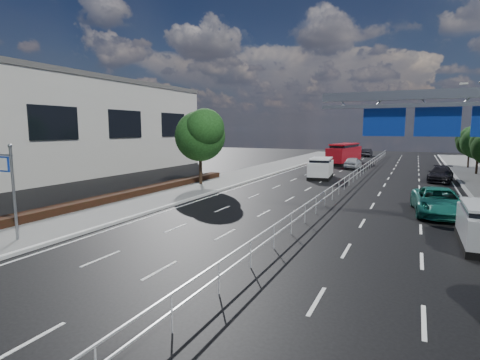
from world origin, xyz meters
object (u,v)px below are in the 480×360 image
at_px(red_bus, 344,153).
at_px(near_car_silver, 353,163).
at_px(overhead_gantry, 456,115).
at_px(parked_car_teal, 438,202).
at_px(parked_car_dark, 441,174).
at_px(white_minivan, 321,168).
at_px(toilet_sign, 6,176).
at_px(near_car_dark, 367,152).

xyz_separation_m(red_bus, near_car_silver, (2.11, -5.90, -0.79)).
distance_m(overhead_gantry, parked_car_teal, 6.24).
relative_size(parked_car_teal, parked_car_dark, 1.14).
distance_m(white_minivan, parked_car_dark, 11.15).
height_order(near_car_silver, parked_car_dark, near_car_silver).
bearing_deg(toilet_sign, near_car_dark, 82.55).
bearing_deg(overhead_gantry, toilet_sign, -150.40).
bearing_deg(overhead_gantry, near_car_dark, 100.68).
height_order(red_bus, near_car_dark, red_bus).
bearing_deg(parked_car_teal, toilet_sign, -146.71).
distance_m(white_minivan, red_bus, 17.30).
height_order(red_bus, parked_car_teal, red_bus).
bearing_deg(near_car_dark, parked_car_teal, 102.45).
relative_size(overhead_gantry, parked_car_dark, 2.10).
height_order(toilet_sign, parked_car_dark, toilet_sign).
distance_m(white_minivan, near_car_silver, 11.48).
height_order(white_minivan, parked_car_dark, white_minivan).
height_order(toilet_sign, overhead_gantry, overhead_gantry).
bearing_deg(near_car_silver, toilet_sign, 79.15).
xyz_separation_m(toilet_sign, parked_car_teal, (17.45, 14.00, -2.17)).
xyz_separation_m(toilet_sign, near_car_dark, (8.02, 61.36, -2.24)).
height_order(toilet_sign, near_car_silver, toilet_sign).
bearing_deg(near_car_dark, parked_car_dark, 109.29).
xyz_separation_m(red_bus, parked_car_dark, (11.50, -14.75, -0.81)).
bearing_deg(overhead_gantry, parked_car_teal, 93.48).
bearing_deg(parked_car_teal, white_minivan, 121.53).
xyz_separation_m(near_car_dark, parked_car_teal, (9.43, -47.37, 0.07)).
bearing_deg(parked_car_dark, toilet_sign, -113.88).
height_order(parked_car_teal, parked_car_dark, parked_car_teal).
bearing_deg(parked_car_teal, red_bus, 103.71).
relative_size(red_bus, parked_car_dark, 2.04).
bearing_deg(toilet_sign, near_car_silver, 76.91).
relative_size(toilet_sign, near_car_dark, 1.01).
relative_size(red_bus, parked_car_teal, 1.79).
distance_m(near_car_dark, parked_car_teal, 48.30).
height_order(red_bus, near_car_silver, red_bus).
bearing_deg(red_bus, overhead_gantry, -65.25).
xyz_separation_m(red_bus, near_car_dark, (1.15, 16.87, -0.81)).
relative_size(near_car_silver, parked_car_dark, 0.88).
height_order(white_minivan, near_car_dark, white_minivan).
relative_size(toilet_sign, overhead_gantry, 0.42).
distance_m(red_bus, parked_car_dark, 18.72).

